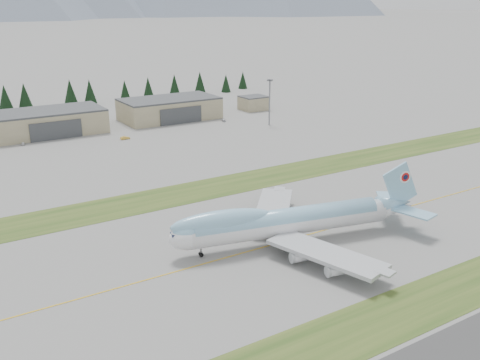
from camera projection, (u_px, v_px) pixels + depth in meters
ground at (262, 248)px, 130.34m from camera, size 7000.00×7000.00×0.00m
grass_strip_near at (376, 323)px, 99.76m from camera, size 400.00×14.00×0.08m
grass_strip_far at (181, 194)px, 166.56m from camera, size 400.00×18.00×0.08m
taxiway_line_main at (262, 248)px, 130.34m from camera, size 400.00×0.40×0.02m
boeing_747_freighter at (288, 221)px, 131.16m from camera, size 68.18×57.28×17.89m
hangar_center at (49, 122)px, 241.73m from camera, size 48.00×26.60×10.80m
hangar_right at (170, 109)px, 271.85m from camera, size 48.00×26.60×10.80m
control_shed at (254, 103)px, 295.92m from camera, size 14.00×12.00×7.60m
floodlight_masts at (3, 121)px, 193.66m from camera, size 183.10×7.50×24.42m
service_vehicle_a at (23, 145)px, 223.87m from camera, size 1.85×3.40×1.10m
service_vehicle_b at (125, 139)px, 233.07m from camera, size 4.18×1.53×1.37m
service_vehicle_c at (224, 121)px, 268.19m from camera, size 2.60×4.19×1.13m
conifer_belt at (29, 97)px, 294.66m from camera, size 271.61×15.55×17.00m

